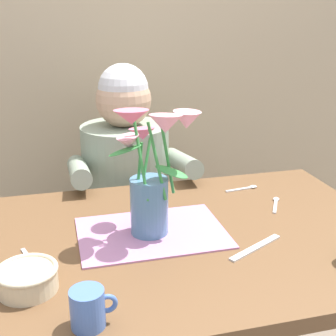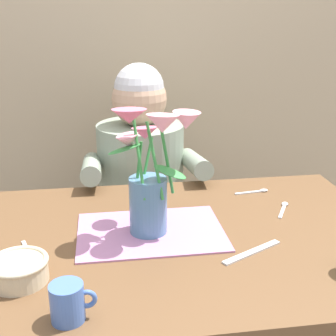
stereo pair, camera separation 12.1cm
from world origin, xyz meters
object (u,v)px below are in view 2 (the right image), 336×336
object	(u,v)px
flower_vase	(150,174)
dinner_knife	(252,252)
ceramic_bowl	(19,269)
ceramic_mug	(68,302)
seated_person	(142,205)

from	to	relation	value
flower_vase	dinner_knife	distance (m)	0.33
flower_vase	ceramic_bowl	distance (m)	0.40
ceramic_mug	flower_vase	bearing A→B (deg)	59.59
seated_person	dinner_knife	distance (m)	0.78
ceramic_bowl	ceramic_mug	world-z (taller)	ceramic_mug
ceramic_bowl	ceramic_mug	size ratio (longest dim) A/B	1.46
ceramic_mug	ceramic_bowl	bearing A→B (deg)	127.72
dinner_knife	ceramic_mug	xyz separation A→B (m)	(-0.44, -0.20, 0.04)
seated_person	ceramic_mug	xyz separation A→B (m)	(-0.23, -0.93, 0.22)
ceramic_bowl	dinner_knife	bearing A→B (deg)	4.35
ceramic_bowl	ceramic_mug	xyz separation A→B (m)	(0.12, -0.15, 0.01)
ceramic_bowl	ceramic_mug	bearing A→B (deg)	-52.28
seated_person	flower_vase	xyz separation A→B (m)	(-0.03, -0.59, 0.35)
ceramic_bowl	dinner_knife	xyz separation A→B (m)	(0.56, 0.04, -0.03)
seated_person	dinner_knife	size ratio (longest dim) A/B	5.97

